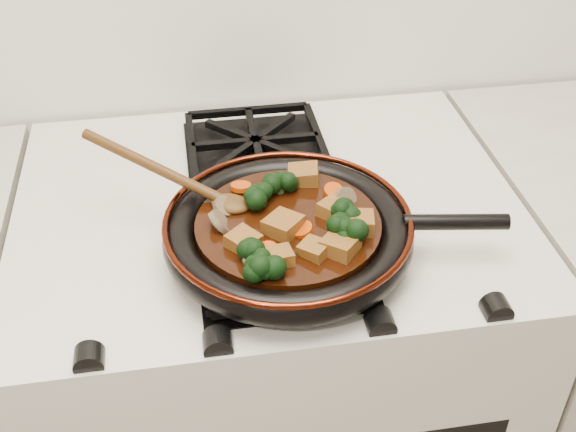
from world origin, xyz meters
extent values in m
cube|color=silver|center=(0.00, 1.69, 0.45)|extent=(0.76, 0.60, 0.90)
cylinder|color=black|center=(0.01, 1.56, 0.93)|extent=(0.31, 0.31, 0.01)
torus|color=black|center=(0.01, 1.56, 0.94)|extent=(0.34, 0.34, 0.04)
torus|color=#47160A|center=(0.01, 1.56, 0.96)|extent=(0.33, 0.33, 0.01)
cylinder|color=black|center=(0.23, 1.53, 0.96)|extent=(0.14, 0.04, 0.02)
cylinder|color=black|center=(0.01, 1.56, 0.95)|extent=(0.25, 0.25, 0.02)
cube|color=brown|center=(0.10, 1.53, 0.97)|extent=(0.05, 0.05, 0.03)
cube|color=brown|center=(0.03, 1.49, 0.97)|extent=(0.05, 0.05, 0.02)
cube|color=brown|center=(0.00, 1.54, 0.97)|extent=(0.06, 0.06, 0.03)
cube|color=brown|center=(-0.01, 1.48, 0.97)|extent=(0.04, 0.04, 0.02)
cube|color=brown|center=(0.07, 1.57, 0.97)|extent=(0.05, 0.05, 0.03)
cube|color=brown|center=(0.07, 1.49, 0.97)|extent=(0.06, 0.06, 0.03)
cube|color=brown|center=(-0.05, 1.52, 0.97)|extent=(0.05, 0.05, 0.02)
cube|color=brown|center=(0.05, 1.65, 0.97)|extent=(0.05, 0.05, 0.03)
cylinder|color=#C03C05|center=(0.02, 1.54, 0.96)|extent=(0.03, 0.03, 0.02)
cylinder|color=#C03C05|center=(-0.04, 1.65, 0.96)|extent=(0.03, 0.03, 0.01)
cylinder|color=#C03C05|center=(0.08, 1.61, 0.96)|extent=(0.03, 0.03, 0.02)
cylinder|color=#C03C05|center=(-0.03, 1.50, 0.96)|extent=(0.03, 0.03, 0.01)
cylinder|color=#C03C05|center=(-0.03, 1.49, 0.96)|extent=(0.03, 0.03, 0.02)
cylinder|color=brown|center=(-0.08, 1.57, 0.97)|extent=(0.03, 0.03, 0.03)
cylinder|color=brown|center=(0.09, 1.59, 0.97)|extent=(0.04, 0.04, 0.03)
cylinder|color=brown|center=(-0.07, 1.60, 0.97)|extent=(0.04, 0.04, 0.02)
cylinder|color=brown|center=(-0.04, 1.49, 0.97)|extent=(0.04, 0.04, 0.03)
cylinder|color=brown|center=(-0.08, 1.57, 0.97)|extent=(0.04, 0.04, 0.04)
ellipsoid|color=#492C0F|center=(-0.06, 1.61, 0.96)|extent=(0.07, 0.06, 0.02)
cylinder|color=#492C0F|center=(-0.16, 1.67, 0.99)|extent=(0.02, 0.02, 0.23)
camera|label=1|loc=(-0.11, 0.82, 1.55)|focal=45.00mm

